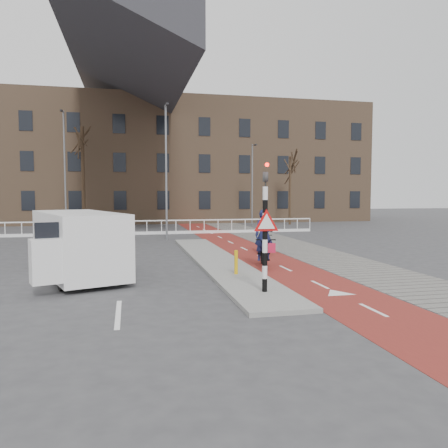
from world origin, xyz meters
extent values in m
plane|color=#38383A|center=(0.00, 0.00, 0.00)|extent=(120.00, 120.00, 0.00)
cube|color=maroon|center=(1.50, 10.00, 0.01)|extent=(2.50, 60.00, 0.01)
cube|color=slate|center=(4.30, 10.00, 0.01)|extent=(3.00, 60.00, 0.01)
cube|color=gray|center=(-0.70, 4.00, 0.06)|extent=(1.80, 16.00, 0.12)
cylinder|color=black|center=(-0.60, -2.00, 1.56)|extent=(0.14, 0.14, 2.88)
imported|color=black|center=(-0.60, -2.00, 3.40)|extent=(0.13, 0.16, 0.80)
cylinder|color=#FF0C05|center=(-0.60, -2.14, 3.58)|extent=(0.11, 0.02, 0.11)
cylinder|color=#E2AD0C|center=(-0.73, 0.71, 0.52)|extent=(0.12, 0.12, 0.80)
imported|color=black|center=(0.83, 2.55, 0.57)|extent=(1.17, 2.25, 1.13)
imported|color=#161C46|center=(0.83, 2.55, 1.23)|extent=(0.80, 0.61, 1.96)
cube|color=#B91A3B|center=(0.94, 2.01, 0.80)|extent=(0.32, 0.24, 0.35)
imported|color=black|center=(2.01, 6.06, 0.49)|extent=(0.46, 1.60, 0.96)
imported|color=black|center=(2.01, 6.06, 1.00)|extent=(0.73, 0.57, 1.51)
cube|color=white|center=(-5.87, 1.82, 1.17)|extent=(3.64, 5.49, 2.04)
cube|color=green|center=(-6.90, 1.82, 1.07)|extent=(1.12, 3.08, 0.55)
cube|color=green|center=(-4.84, 1.82, 1.07)|extent=(1.12, 3.08, 0.55)
cube|color=black|center=(-5.87, -0.38, 1.57)|extent=(1.75, 0.66, 0.90)
cylinder|color=black|center=(-6.10, -0.11, 0.36)|extent=(0.48, 0.76, 0.71)
cylinder|color=black|center=(-4.47, 0.48, 0.36)|extent=(0.48, 0.76, 0.71)
cylinder|color=black|center=(-7.27, 3.16, 0.36)|extent=(0.48, 0.76, 0.71)
cylinder|color=black|center=(-5.64, 3.74, 0.36)|extent=(0.48, 0.76, 0.71)
cube|color=silver|center=(-5.00, 17.00, 0.95)|extent=(28.00, 0.08, 0.08)
cube|color=silver|center=(-5.00, 17.00, 0.10)|extent=(28.00, 0.10, 0.20)
cube|color=#7F6047|center=(-3.00, 32.00, 6.00)|extent=(46.00, 10.00, 12.00)
cylinder|color=black|center=(-7.81, 24.30, 4.13)|extent=(0.30, 0.30, 8.27)
cylinder|color=black|center=(10.12, 24.08, 3.09)|extent=(0.21, 0.21, 6.17)
cylinder|color=slate|center=(-1.97, 13.17, 4.03)|extent=(0.12, 0.12, 8.07)
cylinder|color=slate|center=(-8.69, 20.32, 4.37)|extent=(0.12, 0.12, 8.75)
cylinder|color=slate|center=(6.29, 23.16, 3.52)|extent=(0.12, 0.12, 7.04)
camera|label=1|loc=(-4.24, -13.32, 2.81)|focal=35.00mm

